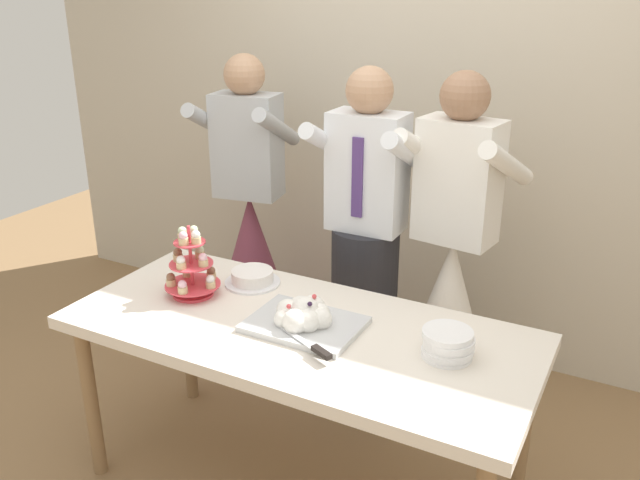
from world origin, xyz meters
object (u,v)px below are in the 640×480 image
(plate_stack, at_px, (448,344))
(person_groom, at_px, (365,262))
(main_cake_tray, at_px, (304,318))
(person_bride, at_px, (448,307))
(dessert_table, at_px, (298,342))
(round_cake, at_px, (252,278))
(person_guest, at_px, (252,253))
(cupcake_stand, at_px, (191,268))

(plate_stack, distance_m, person_groom, 0.92)
(main_cake_tray, relative_size, plate_stack, 2.29)
(person_bride, bearing_deg, person_groom, -173.00)
(dessert_table, height_order, person_groom, person_groom)
(dessert_table, height_order, round_cake, round_cake)
(plate_stack, relative_size, round_cake, 0.77)
(round_cake, relative_size, person_guest, 0.14)
(cupcake_stand, height_order, round_cake, cupcake_stand)
(person_groom, distance_m, person_guest, 0.79)
(round_cake, relative_size, person_groom, 0.14)
(cupcake_stand, relative_size, main_cake_tray, 0.72)
(plate_stack, height_order, person_bride, person_bride)
(main_cake_tray, xyz_separation_m, person_groom, (-0.08, 0.73, -0.07))
(dessert_table, xyz_separation_m, person_groom, (-0.05, 0.73, 0.05))
(person_bride, bearing_deg, main_cake_tray, -112.69)
(main_cake_tray, distance_m, round_cake, 0.45)
(main_cake_tray, height_order, person_groom, person_groom)
(plate_stack, relative_size, person_bride, 0.11)
(main_cake_tray, bearing_deg, plate_stack, 6.11)
(main_cake_tray, height_order, person_bride, person_bride)
(dessert_table, distance_m, person_bride, 0.86)
(dessert_table, relative_size, round_cake, 7.50)
(dessert_table, height_order, plate_stack, plate_stack)
(person_groom, relative_size, person_bride, 1.00)
(dessert_table, xyz_separation_m, person_bride, (0.36, 0.78, -0.12))
(round_cake, bearing_deg, cupcake_stand, -127.49)
(person_groom, bearing_deg, person_guest, 167.78)
(cupcake_stand, distance_m, plate_stack, 1.09)
(dessert_table, bearing_deg, person_groom, 93.99)
(plate_stack, height_order, person_guest, person_guest)
(round_cake, xyz_separation_m, person_groom, (0.31, 0.50, -0.06))
(person_groom, bearing_deg, round_cake, -121.93)
(cupcake_stand, relative_size, person_bride, 0.18)
(cupcake_stand, bearing_deg, dessert_table, -2.85)
(round_cake, relative_size, person_bride, 0.14)
(dessert_table, bearing_deg, main_cake_tray, -9.41)
(person_groom, height_order, person_bride, same)
(plate_stack, bearing_deg, main_cake_tray, -173.89)
(dessert_table, distance_m, plate_stack, 0.58)
(cupcake_stand, xyz_separation_m, person_bride, (0.87, 0.75, -0.31))
(main_cake_tray, distance_m, person_guest, 1.25)
(plate_stack, xyz_separation_m, person_groom, (-0.62, 0.67, -0.08))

